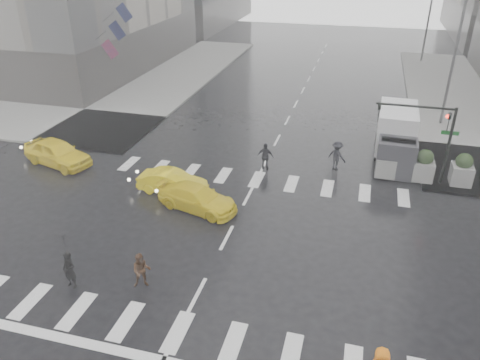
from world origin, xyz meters
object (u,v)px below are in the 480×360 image
(taxi_front, at_px, (57,153))
(taxi_mid, at_px, (172,182))
(box_truck, at_px, (396,136))
(traffic_signal_pole, at_px, (432,129))
(pedestrian_brown, at_px, (142,270))

(taxi_front, xyz_separation_m, taxi_mid, (8.02, -1.45, -0.16))
(box_truck, bearing_deg, taxi_mid, -145.94)
(traffic_signal_pole, distance_m, box_truck, 3.42)
(traffic_signal_pole, xyz_separation_m, box_truck, (-1.51, 2.65, -1.55))
(taxi_mid, bearing_deg, taxi_front, 81.86)
(taxi_front, relative_size, box_truck, 0.77)
(taxi_front, bearing_deg, box_truck, -56.88)
(pedestrian_brown, height_order, box_truck, box_truck)
(traffic_signal_pole, distance_m, pedestrian_brown, 16.68)
(pedestrian_brown, bearing_deg, taxi_mid, 80.96)
(traffic_signal_pole, xyz_separation_m, taxi_mid, (-13.04, -4.64, -2.60))
(pedestrian_brown, relative_size, taxi_mid, 0.41)
(traffic_signal_pole, bearing_deg, taxi_front, -171.39)
(traffic_signal_pole, bearing_deg, taxi_mid, -160.43)
(box_truck, bearing_deg, taxi_front, -161.60)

